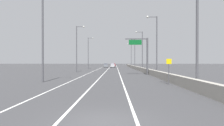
{
  "coord_description": "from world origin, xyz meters",
  "views": [
    {
      "loc": [
        0.53,
        -7.99,
        2.67
      ],
      "look_at": [
        -0.27,
        39.89,
        2.31
      ],
      "focal_mm": 29.37,
      "sensor_mm": 36.0,
      "label": 1
    }
  ],
  "objects_px": {
    "lamp_post_left_near": "(44,32)",
    "car_red_1": "(113,65)",
    "lamp_post_right_fourth": "(134,52)",
    "speed_advisory_sign": "(169,69)",
    "lamp_post_right_near": "(195,21)",
    "overhead_sign_gantry": "(144,52)",
    "car_silver_0": "(113,65)",
    "lamp_post_right_third": "(142,48)",
    "lamp_post_right_fifth": "(131,54)",
    "car_gray_2": "(106,65)",
    "lamp_post_right_second": "(156,42)",
    "lamp_post_left_mid": "(77,46)",
    "lamp_post_left_far": "(89,51)"
  },
  "relations": [
    {
      "from": "car_gray_2",
      "to": "lamp_post_right_third",
      "type": "bearing_deg",
      "value": -68.35
    },
    {
      "from": "lamp_post_right_near",
      "to": "lamp_post_left_near",
      "type": "distance_m",
      "value": 17.83
    },
    {
      "from": "lamp_post_right_second",
      "to": "car_gray_2",
      "type": "bearing_deg",
      "value": 104.07
    },
    {
      "from": "lamp_post_right_fourth",
      "to": "lamp_post_left_far",
      "type": "bearing_deg",
      "value": -164.08
    },
    {
      "from": "lamp_post_left_near",
      "to": "car_red_1",
      "type": "height_order",
      "value": "lamp_post_left_near"
    },
    {
      "from": "lamp_post_right_fourth",
      "to": "lamp_post_right_second",
      "type": "bearing_deg",
      "value": -89.42
    },
    {
      "from": "car_gray_2",
      "to": "lamp_post_right_near",
      "type": "bearing_deg",
      "value": -79.91
    },
    {
      "from": "lamp_post_left_far",
      "to": "car_gray_2",
      "type": "xyz_separation_m",
      "value": [
        5.4,
        17.17,
        -5.64
      ]
    },
    {
      "from": "lamp_post_right_near",
      "to": "car_red_1",
      "type": "bearing_deg",
      "value": 96.13
    },
    {
      "from": "lamp_post_right_fifth",
      "to": "lamp_post_left_near",
      "type": "relative_size",
      "value": 1.0
    },
    {
      "from": "lamp_post_right_third",
      "to": "car_gray_2",
      "type": "xyz_separation_m",
      "value": [
        -12.09,
        30.45,
        -5.64
      ]
    },
    {
      "from": "lamp_post_right_second",
      "to": "lamp_post_right_fourth",
      "type": "relative_size",
      "value": 1.0
    },
    {
      "from": "lamp_post_right_fifth",
      "to": "lamp_post_left_mid",
      "type": "bearing_deg",
      "value": -110.86
    },
    {
      "from": "overhead_sign_gantry",
      "to": "car_red_1",
      "type": "height_order",
      "value": "overhead_sign_gantry"
    },
    {
      "from": "lamp_post_right_fourth",
      "to": "speed_advisory_sign",
      "type": "bearing_deg",
      "value": -91.44
    },
    {
      "from": "lamp_post_right_second",
      "to": "car_red_1",
      "type": "height_order",
      "value": "lamp_post_right_second"
    },
    {
      "from": "lamp_post_right_fourth",
      "to": "lamp_post_left_mid",
      "type": "xyz_separation_m",
      "value": [
        -16.91,
        -26.75,
        0.0
      ]
    },
    {
      "from": "lamp_post_right_fifth",
      "to": "car_silver_0",
      "type": "bearing_deg",
      "value": -142.68
    },
    {
      "from": "lamp_post_left_mid",
      "to": "car_gray_2",
      "type": "xyz_separation_m",
      "value": [
        5.08,
        39.0,
        -5.64
      ]
    },
    {
      "from": "lamp_post_right_second",
      "to": "lamp_post_left_near",
      "type": "height_order",
      "value": "same"
    },
    {
      "from": "speed_advisory_sign",
      "to": "lamp_post_right_second",
      "type": "xyz_separation_m",
      "value": [
        1.64,
        14.4,
        4.8
      ]
    },
    {
      "from": "car_silver_0",
      "to": "car_gray_2",
      "type": "bearing_deg",
      "value": 166.61
    },
    {
      "from": "car_silver_0",
      "to": "lamp_post_left_far",
      "type": "bearing_deg",
      "value": -117.8
    },
    {
      "from": "overhead_sign_gantry",
      "to": "lamp_post_right_third",
      "type": "relative_size",
      "value": 0.65
    },
    {
      "from": "speed_advisory_sign",
      "to": "lamp_post_right_second",
      "type": "relative_size",
      "value": 0.26
    },
    {
      "from": "lamp_post_right_second",
      "to": "lamp_post_left_near",
      "type": "xyz_separation_m",
      "value": [
        -17.08,
        -12.19,
        0.0
      ]
    },
    {
      "from": "overhead_sign_gantry",
      "to": "lamp_post_left_far",
      "type": "height_order",
      "value": "lamp_post_left_far"
    },
    {
      "from": "lamp_post_right_fifth",
      "to": "lamp_post_left_near",
      "type": "height_order",
      "value": "same"
    },
    {
      "from": "lamp_post_right_near",
      "to": "lamp_post_right_third",
      "type": "relative_size",
      "value": 1.0
    },
    {
      "from": "overhead_sign_gantry",
      "to": "car_red_1",
      "type": "distance_m",
      "value": 59.55
    },
    {
      "from": "lamp_post_right_fifth",
      "to": "car_gray_2",
      "type": "distance_m",
      "value": 14.56
    },
    {
      "from": "lamp_post_right_second",
      "to": "car_silver_0",
      "type": "xyz_separation_m",
      "value": [
        -8.95,
        47.87,
        -5.57
      ]
    },
    {
      "from": "overhead_sign_gantry",
      "to": "lamp_post_right_second",
      "type": "distance_m",
      "value": 3.17
    },
    {
      "from": "overhead_sign_gantry",
      "to": "lamp_post_right_fifth",
      "type": "height_order",
      "value": "lamp_post_right_fifth"
    },
    {
      "from": "overhead_sign_gantry",
      "to": "car_silver_0",
      "type": "xyz_separation_m",
      "value": [
        -6.87,
        46.35,
        -3.73
      ]
    },
    {
      "from": "car_gray_2",
      "to": "lamp_post_right_fourth",
      "type": "bearing_deg",
      "value": -46.03
    },
    {
      "from": "lamp_post_right_second",
      "to": "lamp_post_left_far",
      "type": "xyz_separation_m",
      "value": [
        -17.59,
        31.47,
        0.0
      ]
    },
    {
      "from": "lamp_post_right_second",
      "to": "car_gray_2",
      "type": "height_order",
      "value": "lamp_post_right_second"
    },
    {
      "from": "speed_advisory_sign",
      "to": "car_silver_0",
      "type": "relative_size",
      "value": 0.63
    },
    {
      "from": "lamp_post_left_near",
      "to": "car_red_1",
      "type": "relative_size",
      "value": 2.45
    },
    {
      "from": "lamp_post_right_fourth",
      "to": "car_gray_2",
      "type": "distance_m",
      "value": 17.94
    },
    {
      "from": "lamp_post_right_fifth",
      "to": "lamp_post_left_far",
      "type": "bearing_deg",
      "value": -127.05
    },
    {
      "from": "speed_advisory_sign",
      "to": "lamp_post_right_near",
      "type": "relative_size",
      "value": 0.26
    },
    {
      "from": "lamp_post_right_third",
      "to": "car_red_1",
      "type": "relative_size",
      "value": 2.45
    },
    {
      "from": "lamp_post_right_third",
      "to": "lamp_post_left_mid",
      "type": "xyz_separation_m",
      "value": [
        -17.17,
        -8.55,
        0.0
      ]
    },
    {
      "from": "lamp_post_right_third",
      "to": "lamp_post_right_fourth",
      "type": "xyz_separation_m",
      "value": [
        -0.26,
        18.19,
        0.0
      ]
    },
    {
      "from": "speed_advisory_sign",
      "to": "lamp_post_right_fourth",
      "type": "distance_m",
      "value": 51.03
    },
    {
      "from": "lamp_post_right_second",
      "to": "car_silver_0",
      "type": "relative_size",
      "value": 2.43
    },
    {
      "from": "overhead_sign_gantry",
      "to": "lamp_post_right_near",
      "type": "relative_size",
      "value": 0.65
    },
    {
      "from": "car_red_1",
      "to": "car_gray_2",
      "type": "height_order",
      "value": "car_red_1"
    }
  ]
}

